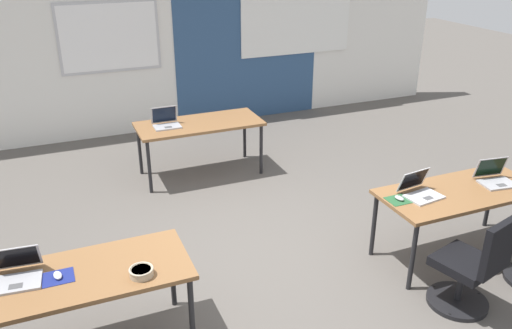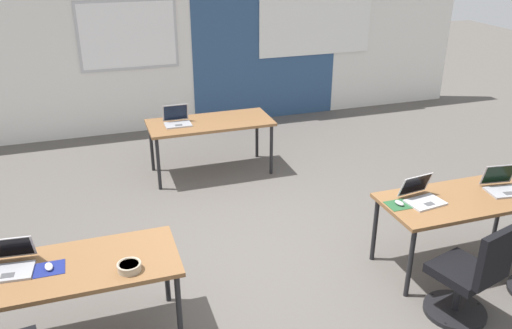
{
  "view_description": "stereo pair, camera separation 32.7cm",
  "coord_description": "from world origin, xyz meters",
  "px_view_note": "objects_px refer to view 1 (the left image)",
  "views": [
    {
      "loc": [
        -1.76,
        -3.98,
        2.98
      ],
      "look_at": [
        -0.03,
        0.21,
        0.96
      ],
      "focal_mm": 36.88,
      "sensor_mm": 36.0,
      "label": 1
    },
    {
      "loc": [
        -1.45,
        -4.09,
        2.98
      ],
      "look_at": [
        -0.03,
        0.21,
        0.96
      ],
      "focal_mm": 36.88,
      "sensor_mm": 36.0,
      "label": 2
    }
  ],
  "objects_px": {
    "laptop_near_right_end": "(495,178)",
    "laptop_far_left": "(166,122)",
    "snack_bowl": "(141,271)",
    "laptop_near_left_end": "(16,274)",
    "laptop_near_right_inner": "(420,191)",
    "desk_near_left": "(79,281)",
    "desk_far_center": "(199,127)",
    "desk_near_right": "(460,196)",
    "mouse_near_left_end": "(58,275)",
    "chair_near_right_inner": "(471,271)",
    "mouse_near_right_inner": "(399,198)"
  },
  "relations": [
    {
      "from": "laptop_near_right_end",
      "to": "laptop_far_left",
      "type": "relative_size",
      "value": 1.11
    },
    {
      "from": "laptop_far_left",
      "to": "snack_bowl",
      "type": "xyz_separation_m",
      "value": [
        -0.91,
        -3.02,
        -0.01
      ]
    },
    {
      "from": "laptop_near_left_end",
      "to": "snack_bowl",
      "type": "height_order",
      "value": "laptop_near_left_end"
    },
    {
      "from": "laptop_far_left",
      "to": "laptop_near_right_inner",
      "type": "distance_m",
      "value": 3.26
    },
    {
      "from": "desk_near_left",
      "to": "laptop_near_right_end",
      "type": "height_order",
      "value": "laptop_near_right_end"
    },
    {
      "from": "desk_near_left",
      "to": "desk_far_center",
      "type": "bearing_deg",
      "value": 57.99
    },
    {
      "from": "desk_near_right",
      "to": "snack_bowl",
      "type": "relative_size",
      "value": 9.01
    },
    {
      "from": "desk_near_left",
      "to": "laptop_near_right_inner",
      "type": "xyz_separation_m",
      "value": [
        3.06,
        0.07,
        0.11
      ]
    },
    {
      "from": "desk_far_center",
      "to": "laptop_far_left",
      "type": "relative_size",
      "value": 4.83
    },
    {
      "from": "laptop_near_right_end",
      "to": "laptop_far_left",
      "type": "height_order",
      "value": "laptop_far_left"
    },
    {
      "from": "desk_near_right",
      "to": "laptop_far_left",
      "type": "height_order",
      "value": "laptop_far_left"
    },
    {
      "from": "mouse_near_left_end",
      "to": "laptop_near_right_end",
      "type": "height_order",
      "value": "laptop_near_right_end"
    },
    {
      "from": "mouse_near_left_end",
      "to": "laptop_near_left_end",
      "type": "bearing_deg",
      "value": 161.87
    },
    {
      "from": "desk_near_right",
      "to": "desk_near_left",
      "type": "bearing_deg",
      "value": 180.0
    },
    {
      "from": "desk_near_right",
      "to": "snack_bowl",
      "type": "distance_m",
      "value": 3.09
    },
    {
      "from": "laptop_near_right_inner",
      "to": "laptop_near_right_end",
      "type": "bearing_deg",
      "value": -11.52
    },
    {
      "from": "desk_near_left",
      "to": "desk_far_center",
      "type": "xyz_separation_m",
      "value": [
        1.75,
        2.8,
        0.0
      ]
    },
    {
      "from": "desk_near_left",
      "to": "laptop_far_left",
      "type": "bearing_deg",
      "value": 64.85
    },
    {
      "from": "desk_near_right",
      "to": "desk_far_center",
      "type": "relative_size",
      "value": 1.0
    },
    {
      "from": "desk_far_center",
      "to": "laptop_near_left_end",
      "type": "relative_size",
      "value": 4.46
    },
    {
      "from": "desk_near_right",
      "to": "snack_bowl",
      "type": "bearing_deg",
      "value": -176.45
    },
    {
      "from": "laptop_far_left",
      "to": "laptop_near_right_inner",
      "type": "xyz_separation_m",
      "value": [
        1.73,
        -2.76,
        -0.0
      ]
    },
    {
      "from": "desk_near_left",
      "to": "desk_far_center",
      "type": "height_order",
      "value": "same"
    },
    {
      "from": "desk_far_center",
      "to": "laptop_near_right_end",
      "type": "xyz_separation_m",
      "value": [
        2.17,
        -2.79,
        0.11
      ]
    },
    {
      "from": "desk_near_right",
      "to": "laptop_far_left",
      "type": "relative_size",
      "value": 4.83
    },
    {
      "from": "laptop_near_right_inner",
      "to": "chair_near_right_inner",
      "type": "bearing_deg",
      "value": -99.0
    },
    {
      "from": "laptop_far_left",
      "to": "laptop_near_right_inner",
      "type": "height_order",
      "value": "laptop_far_left"
    },
    {
      "from": "chair_near_right_inner",
      "to": "laptop_near_right_inner",
      "type": "bearing_deg",
      "value": -106.82
    },
    {
      "from": "snack_bowl",
      "to": "laptop_near_left_end",
      "type": "bearing_deg",
      "value": 160.66
    },
    {
      "from": "mouse_near_left_end",
      "to": "chair_near_right_inner",
      "type": "relative_size",
      "value": 0.12
    },
    {
      "from": "desk_near_right",
      "to": "laptop_near_left_end",
      "type": "xyz_separation_m",
      "value": [
        -3.9,
        0.1,
        0.11
      ]
    },
    {
      "from": "desk_near_left",
      "to": "mouse_near_right_inner",
      "type": "height_order",
      "value": "mouse_near_right_inner"
    },
    {
      "from": "laptop_far_left",
      "to": "chair_near_right_inner",
      "type": "distance_m",
      "value": 3.94
    },
    {
      "from": "laptop_near_left_end",
      "to": "chair_near_right_inner",
      "type": "xyz_separation_m",
      "value": [
        3.45,
        -0.79,
        -0.39
      ]
    },
    {
      "from": "desk_far_center",
      "to": "laptop_near_right_end",
      "type": "relative_size",
      "value": 4.37
    },
    {
      "from": "desk_near_right",
      "to": "chair_near_right_inner",
      "type": "height_order",
      "value": "chair_near_right_inner"
    },
    {
      "from": "laptop_near_left_end",
      "to": "mouse_near_right_inner",
      "type": "height_order",
      "value": "laptop_near_left_end"
    },
    {
      "from": "desk_near_left",
      "to": "mouse_near_left_end",
      "type": "distance_m",
      "value": 0.16
    },
    {
      "from": "desk_near_left",
      "to": "mouse_near_right_inner",
      "type": "bearing_deg",
      "value": 1.19
    },
    {
      "from": "desk_far_center",
      "to": "laptop_near_right_end",
      "type": "height_order",
      "value": "laptop_near_right_end"
    },
    {
      "from": "mouse_near_right_inner",
      "to": "snack_bowl",
      "type": "xyz_separation_m",
      "value": [
        -2.41,
        -0.25,
        0.01
      ]
    },
    {
      "from": "laptop_far_left",
      "to": "desk_near_left",
      "type": "bearing_deg",
      "value": -115.39
    },
    {
      "from": "laptop_near_right_end",
      "to": "laptop_near_right_inner",
      "type": "bearing_deg",
      "value": -176.16
    },
    {
      "from": "laptop_near_left_end",
      "to": "chair_near_right_inner",
      "type": "height_order",
      "value": "laptop_near_left_end"
    },
    {
      "from": "desk_near_left",
      "to": "laptop_near_left_end",
      "type": "relative_size",
      "value": 4.46
    },
    {
      "from": "desk_near_right",
      "to": "desk_far_center",
      "type": "height_order",
      "value": "same"
    },
    {
      "from": "desk_near_right",
      "to": "mouse_near_left_end",
      "type": "distance_m",
      "value": 3.64
    },
    {
      "from": "desk_near_right",
      "to": "chair_near_right_inner",
      "type": "distance_m",
      "value": 0.88
    },
    {
      "from": "mouse_near_left_end",
      "to": "laptop_near_right_end",
      "type": "distance_m",
      "value": 4.06
    },
    {
      "from": "laptop_near_left_end",
      "to": "desk_far_center",
      "type": "bearing_deg",
      "value": 56.95
    }
  ]
}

